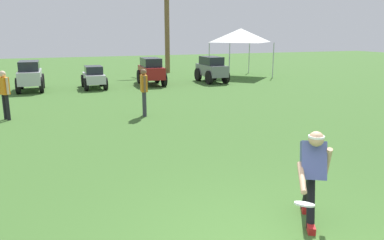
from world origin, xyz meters
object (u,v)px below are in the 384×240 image
(teammate_near_sideline, at_px, (144,88))
(parked_car_slot_b, at_px, (30,75))
(frisbee_in_flight, at_px, (304,204))
(palm_tree_left_of_centre, at_px, (167,19))
(parked_car_slot_d, at_px, (151,71))
(parked_car_slot_c, at_px, (94,77))
(event_tent, at_px, (241,35))
(parked_car_slot_e, at_px, (211,69))
(teammate_midfield, at_px, (4,91))
(frisbee_thrower, at_px, (312,172))

(teammate_near_sideline, relative_size, parked_car_slot_b, 0.66)
(frisbee_in_flight, height_order, palm_tree_left_of_centre, palm_tree_left_of_centre)
(parked_car_slot_d, bearing_deg, frisbee_in_flight, -97.92)
(parked_car_slot_b, height_order, parked_car_slot_c, parked_car_slot_b)
(teammate_near_sideline, xyz_separation_m, palm_tree_left_of_centre, (4.71, 12.67, 2.59))
(parked_car_slot_c, bearing_deg, palm_tree_left_of_centre, 45.40)
(parked_car_slot_b, relative_size, event_tent, 0.77)
(teammate_near_sideline, distance_m, event_tent, 12.44)
(parked_car_slot_e, bearing_deg, teammate_near_sideline, -127.98)
(parked_car_slot_d, bearing_deg, event_tent, 16.42)
(teammate_near_sideline, xyz_separation_m, teammate_midfield, (-4.23, 1.00, 0.00))
(teammate_midfield, height_order, event_tent, event_tent)
(frisbee_in_flight, distance_m, teammate_midfield, 10.34)
(teammate_midfield, xyz_separation_m, parked_car_slot_e, (9.76, 6.09, -0.20))
(frisbee_in_flight, bearing_deg, parked_car_slot_d, 82.08)
(parked_car_slot_b, distance_m, event_tent, 12.35)
(parked_car_slot_d, height_order, palm_tree_left_of_centre, palm_tree_left_of_centre)
(frisbee_in_flight, xyz_separation_m, teammate_near_sideline, (0.04, 8.45, 0.28))
(palm_tree_left_of_centre, bearing_deg, parked_car_slot_c, -134.60)
(frisbee_thrower, bearing_deg, parked_car_slot_e, 71.47)
(frisbee_in_flight, height_order, teammate_near_sideline, teammate_near_sideline)
(palm_tree_left_of_centre, bearing_deg, frisbee_in_flight, -102.67)
(parked_car_slot_b, height_order, palm_tree_left_of_centre, palm_tree_left_of_centre)
(teammate_near_sideline, distance_m, teammate_midfield, 4.34)
(parked_car_slot_b, bearing_deg, parked_car_slot_c, -4.18)
(parked_car_slot_c, relative_size, palm_tree_left_of_centre, 0.38)
(parked_car_slot_b, xyz_separation_m, parked_car_slot_c, (2.90, -0.21, -0.18))
(parked_car_slot_b, bearing_deg, frisbee_in_flight, -76.79)
(parked_car_slot_d, xyz_separation_m, palm_tree_left_of_centre, (2.56, 5.41, 2.78))
(palm_tree_left_of_centre, height_order, event_tent, palm_tree_left_of_centre)
(parked_car_slot_b, height_order, parked_car_slot_e, same)
(parked_car_slot_e, bearing_deg, parked_car_slot_b, 178.98)
(teammate_midfield, relative_size, parked_car_slot_d, 0.65)
(frisbee_thrower, relative_size, frisbee_in_flight, 4.00)
(parked_car_slot_c, relative_size, parked_car_slot_d, 0.92)
(teammate_midfield, bearing_deg, frisbee_in_flight, -66.13)
(frisbee_thrower, distance_m, parked_car_slot_d, 15.22)
(teammate_midfield, bearing_deg, parked_car_slot_e, 31.96)
(frisbee_thrower, distance_m, event_tent, 18.76)
(teammate_near_sideline, bearing_deg, parked_car_slot_d, 73.52)
(frisbee_in_flight, xyz_separation_m, parked_car_slot_d, (2.19, 15.71, 0.08))
(frisbee_thrower, relative_size, parked_car_slot_c, 0.65)
(teammate_near_sideline, xyz_separation_m, parked_car_slot_e, (5.54, 7.09, -0.20))
(teammate_near_sideline, height_order, palm_tree_left_of_centre, palm_tree_left_of_centre)
(teammate_near_sideline, bearing_deg, parked_car_slot_b, 117.18)
(teammate_near_sideline, bearing_deg, parked_car_slot_e, 52.02)
(teammate_midfield, height_order, parked_car_slot_c, teammate_midfield)
(frisbee_thrower, distance_m, teammate_midfield, 10.07)
(teammate_midfield, relative_size, parked_car_slot_c, 0.71)
(teammate_near_sideline, xyz_separation_m, parked_car_slot_d, (2.15, 7.25, -0.20))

